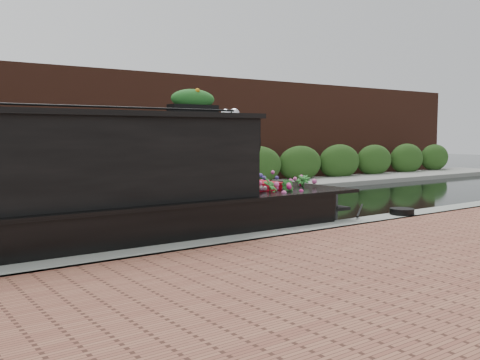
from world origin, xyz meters
TOP-DOWN VIEW (x-y plane):
  - ground at (0.00, 0.00)m, footprint 80.00×80.00m
  - near_bank_coping at (0.00, -3.30)m, footprint 40.00×0.60m
  - near_bank_pavers at (0.00, -7.00)m, footprint 40.00×7.00m
  - far_bank_path at (0.00, 4.20)m, footprint 40.00×2.40m
  - far_hedge at (0.00, 5.10)m, footprint 40.00×1.10m
  - far_brick_wall at (0.00, 7.20)m, footprint 40.00×1.00m
  - rope_fender at (3.00, -1.95)m, footprint 0.32×0.35m
  - coiled_mooring_rope at (4.04, -3.27)m, footprint 0.49×0.49m

SIDE VIEW (x-z plane):
  - ground at x=0.00m, z-range 0.00..0.00m
  - near_bank_coping at x=0.00m, z-range -0.25..0.25m
  - near_bank_pavers at x=0.00m, z-range -0.25..0.25m
  - far_bank_path at x=0.00m, z-range -0.17..0.17m
  - far_hedge at x=0.00m, z-range -1.40..1.40m
  - far_brick_wall at x=0.00m, z-range -4.00..4.00m
  - rope_fender at x=3.00m, z-range 0.00..0.32m
  - coiled_mooring_rope at x=4.04m, z-range 0.25..0.37m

